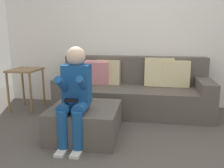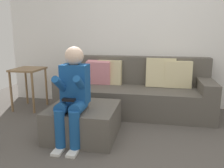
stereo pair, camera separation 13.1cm
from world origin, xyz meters
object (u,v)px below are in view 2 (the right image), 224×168
couch_sectional (135,91)px  side_table (28,76)px  person_seated (73,92)px  ottoman (84,121)px

couch_sectional → side_table: size_ratio=3.47×
person_seated → side_table: person_seated is taller
ottoman → side_table: 1.57m
ottoman → side_table: side_table is taller
couch_sectional → ottoman: (-0.52, -1.08, -0.15)m
ottoman → person_seated: (-0.06, -0.19, 0.41)m
ottoman → couch_sectional: bearing=64.2°
ottoman → person_seated: bearing=-107.3°
couch_sectional → person_seated: person_seated is taller
ottoman → side_table: size_ratio=1.19×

